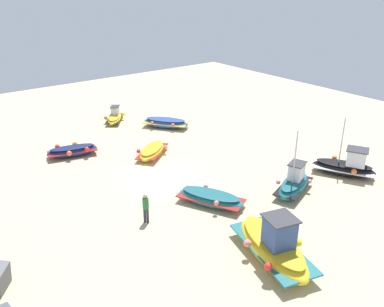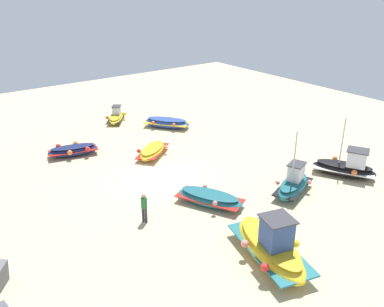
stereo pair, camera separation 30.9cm
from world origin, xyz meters
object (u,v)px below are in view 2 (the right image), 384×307
at_px(fishing_boat_4, 153,151).
at_px(fishing_boat_5, 167,123).
at_px(fishing_boat_3, 116,117).
at_px(fishing_boat_7, 210,198).
at_px(fishing_boat_1, 294,184).
at_px(fishing_boat_6, 346,167).
at_px(fishing_boat_0, 73,150).
at_px(fishing_boat_2, 271,246).
at_px(person_walking, 144,206).

distance_m(fishing_boat_4, fishing_boat_5, 6.05).
bearing_deg(fishing_boat_3, fishing_boat_7, -151.24).
bearing_deg(fishing_boat_7, fishing_boat_1, 41.69).
xyz_separation_m(fishing_boat_1, fishing_boat_3, (18.21, 2.25, -0.19)).
distance_m(fishing_boat_5, fishing_boat_6, 15.14).
relative_size(fishing_boat_0, fishing_boat_3, 1.17).
bearing_deg(fishing_boat_7, fishing_boat_3, 145.00).
bearing_deg(fishing_boat_2, person_walking, -138.45).
height_order(fishing_boat_1, fishing_boat_6, fishing_boat_1).
height_order(fishing_boat_1, person_walking, fishing_boat_1).
bearing_deg(fishing_boat_6, person_walking, -130.61).
relative_size(fishing_boat_3, fishing_boat_4, 0.91).
height_order(fishing_boat_4, fishing_boat_7, fishing_boat_7).
distance_m(fishing_boat_1, fishing_boat_5, 14.13).
bearing_deg(fishing_boat_5, fishing_boat_4, 100.25).
bearing_deg(fishing_boat_7, person_walking, -125.25).
height_order(fishing_boat_3, fishing_boat_6, fishing_boat_6).
xyz_separation_m(fishing_boat_1, fishing_boat_6, (-0.44, -4.55, 0.03)).
relative_size(fishing_boat_3, person_walking, 1.88).
bearing_deg(fishing_boat_0, fishing_boat_3, -125.88).
bearing_deg(fishing_boat_0, person_walking, 101.94).
height_order(fishing_boat_4, person_walking, person_walking).
distance_m(fishing_boat_0, fishing_boat_5, 8.74).
relative_size(fishing_boat_0, fishing_boat_1, 0.92).
bearing_deg(fishing_boat_6, fishing_boat_1, -123.36).
relative_size(fishing_boat_4, fishing_boat_5, 0.88).
bearing_deg(fishing_boat_6, fishing_boat_0, -164.47).
xyz_separation_m(fishing_boat_0, fishing_boat_2, (-16.62, -2.60, 0.30)).
bearing_deg(fishing_boat_7, fishing_boat_5, 130.72).
xyz_separation_m(fishing_boat_1, person_walking, (2.54, 8.61, 0.38)).
bearing_deg(fishing_boat_4, person_walking, -162.38).
distance_m(fishing_boat_1, fishing_boat_4, 10.40).
bearing_deg(fishing_boat_1, fishing_boat_0, 102.19).
height_order(fishing_boat_5, fishing_boat_6, fishing_boat_6).
distance_m(fishing_boat_3, fishing_boat_4, 8.62).
height_order(fishing_boat_2, fishing_boat_7, fishing_boat_2).
height_order(fishing_boat_5, fishing_boat_7, fishing_boat_7).
xyz_separation_m(fishing_boat_5, fishing_boat_7, (-12.19, 5.19, -0.04)).
relative_size(fishing_boat_2, fishing_boat_5, 1.33).
bearing_deg(person_walking, fishing_boat_2, -100.46).
distance_m(fishing_boat_0, fishing_boat_2, 16.82).
relative_size(fishing_boat_0, fishing_boat_5, 0.93).
bearing_deg(fishing_boat_1, fishing_boat_4, 90.93).
bearing_deg(fishing_boat_4, fishing_boat_7, -135.73).
height_order(fishing_boat_4, fishing_boat_6, fishing_boat_6).
relative_size(fishing_boat_2, fishing_boat_7, 1.28).
bearing_deg(fishing_boat_2, fishing_boat_6, 122.20).
distance_m(fishing_boat_1, person_walking, 8.99).
xyz_separation_m(fishing_boat_3, fishing_boat_7, (-16.28, 2.52, -0.01)).
bearing_deg(fishing_boat_4, fishing_boat_5, 8.80).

